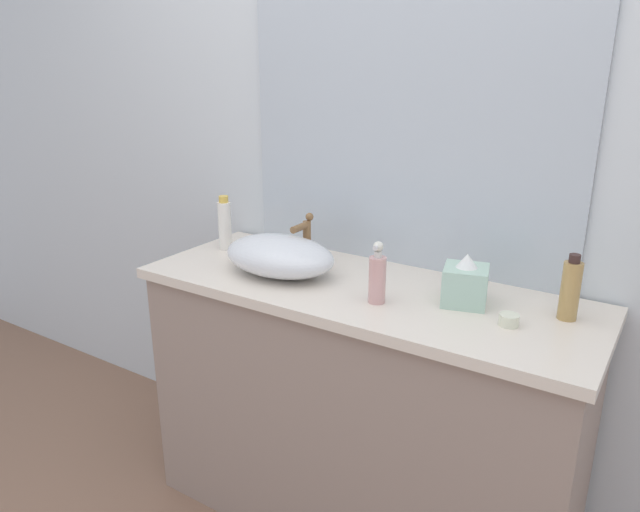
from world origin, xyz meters
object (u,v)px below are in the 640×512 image
Objects in this scene: lotion_bottle at (570,290)px; tissue_box at (465,283)px; candle_jar at (509,320)px; sink_basin at (280,256)px; perfume_bottle at (225,224)px; soap_dispenser at (377,277)px.

tissue_box is (-0.27, -0.05, -0.02)m from lotion_bottle.
sink_basin is at bearing -179.42° from candle_jar.
sink_basin is 1.93× the size of perfume_bottle.
sink_basin is 0.35m from perfume_bottle.
candle_jar is (0.37, 0.05, -0.06)m from soap_dispenser.
perfume_bottle is 1.08m from candle_jar.
soap_dispenser is 3.47× the size of candle_jar.
soap_dispenser is 1.00× the size of lotion_bottle.
perfume_bottle is 1.33× the size of tissue_box.
lotion_bottle is at bearing 1.47° from perfume_bottle.
lotion_bottle is 1.22× the size of tissue_box.
sink_basin is 2.57× the size of tissue_box.
tissue_box is 2.85× the size of candle_jar.
sink_basin is at bearing -17.94° from perfume_bottle.
lotion_bottle reaches higher than candle_jar.
lotion_bottle is at bearing 46.84° from candle_jar.
sink_basin is 0.88m from lotion_bottle.
perfume_bottle is at bearing 174.79° from candle_jar.
soap_dispenser is 0.38m from candle_jar.
lotion_bottle is (0.87, 0.14, 0.02)m from sink_basin.
tissue_box is (0.60, 0.09, 0.00)m from sink_basin.
sink_basin is 0.75m from candle_jar.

